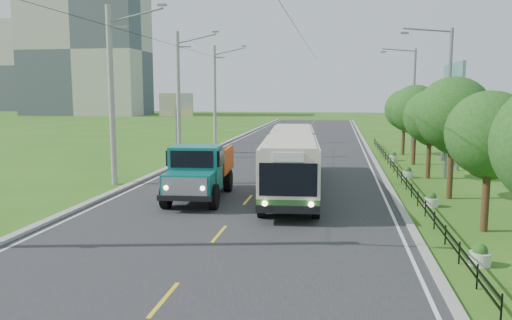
% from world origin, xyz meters
% --- Properties ---
extents(ground, '(240.00, 240.00, 0.00)m').
position_xyz_m(ground, '(0.00, 0.00, 0.00)').
color(ground, '#2E5F16').
rests_on(ground, ground).
extents(road, '(14.00, 120.00, 0.02)m').
position_xyz_m(road, '(0.00, 20.00, 0.01)').
color(road, '#28282B').
rests_on(road, ground).
extents(curb_left, '(0.40, 120.00, 0.15)m').
position_xyz_m(curb_left, '(-7.20, 20.00, 0.07)').
color(curb_left, '#9E9E99').
rests_on(curb_left, ground).
extents(curb_right, '(0.30, 120.00, 0.10)m').
position_xyz_m(curb_right, '(7.15, 20.00, 0.05)').
color(curb_right, '#9E9E99').
rests_on(curb_right, ground).
extents(edge_line_left, '(0.12, 120.00, 0.00)m').
position_xyz_m(edge_line_left, '(-6.65, 20.00, 0.02)').
color(edge_line_left, silver).
rests_on(edge_line_left, road).
extents(edge_line_right, '(0.12, 120.00, 0.00)m').
position_xyz_m(edge_line_right, '(6.65, 20.00, 0.02)').
color(edge_line_right, silver).
rests_on(edge_line_right, road).
extents(centre_dash, '(0.12, 2.20, 0.00)m').
position_xyz_m(centre_dash, '(0.00, 0.00, 0.02)').
color(centre_dash, yellow).
rests_on(centre_dash, road).
extents(railing_right, '(0.04, 40.00, 0.60)m').
position_xyz_m(railing_right, '(8.00, 14.00, 0.30)').
color(railing_right, black).
rests_on(railing_right, ground).
extents(pole_near, '(3.51, 0.32, 10.00)m').
position_xyz_m(pole_near, '(-8.26, 9.00, 5.09)').
color(pole_near, gray).
rests_on(pole_near, ground).
extents(pole_mid, '(3.51, 0.32, 10.00)m').
position_xyz_m(pole_mid, '(-8.26, 21.00, 5.09)').
color(pole_mid, gray).
rests_on(pole_mid, ground).
extents(pole_far, '(3.51, 0.32, 10.00)m').
position_xyz_m(pole_far, '(-8.26, 33.00, 5.09)').
color(pole_far, gray).
rests_on(pole_far, ground).
extents(tree_second, '(3.18, 3.26, 5.30)m').
position_xyz_m(tree_second, '(9.86, 2.14, 3.52)').
color(tree_second, '#382314').
rests_on(tree_second, ground).
extents(tree_third, '(3.60, 3.62, 6.00)m').
position_xyz_m(tree_third, '(9.86, 8.14, 3.99)').
color(tree_third, '#382314').
rests_on(tree_third, ground).
extents(tree_fourth, '(3.24, 3.31, 5.40)m').
position_xyz_m(tree_fourth, '(9.86, 14.14, 3.59)').
color(tree_fourth, '#382314').
rests_on(tree_fourth, ground).
extents(tree_fifth, '(3.48, 3.52, 5.80)m').
position_xyz_m(tree_fifth, '(9.86, 20.14, 3.85)').
color(tree_fifth, '#382314').
rests_on(tree_fifth, ground).
extents(tree_back, '(3.30, 3.36, 5.50)m').
position_xyz_m(tree_back, '(9.86, 26.14, 3.65)').
color(tree_back, '#382314').
rests_on(tree_back, ground).
extents(streetlight_mid, '(3.02, 0.20, 9.07)m').
position_xyz_m(streetlight_mid, '(10.64, 14.00, 4.90)').
color(streetlight_mid, slate).
rests_on(streetlight_mid, ground).
extents(streetlight_far, '(3.02, 0.20, 9.07)m').
position_xyz_m(streetlight_far, '(10.64, 28.00, 4.90)').
color(streetlight_far, slate).
rests_on(streetlight_far, ground).
extents(planter_front, '(0.64, 0.64, 0.67)m').
position_xyz_m(planter_front, '(8.60, -2.00, 0.29)').
color(planter_front, silver).
rests_on(planter_front, ground).
extents(planter_near, '(0.64, 0.64, 0.67)m').
position_xyz_m(planter_near, '(8.60, 6.00, 0.29)').
color(planter_near, silver).
rests_on(planter_near, ground).
extents(planter_mid, '(0.64, 0.64, 0.67)m').
position_xyz_m(planter_mid, '(8.60, 14.00, 0.29)').
color(planter_mid, silver).
rests_on(planter_mid, ground).
extents(planter_far, '(0.64, 0.64, 0.67)m').
position_xyz_m(planter_far, '(8.60, 22.00, 0.29)').
color(planter_far, silver).
rests_on(planter_far, ground).
extents(billboard_left, '(3.00, 0.20, 5.20)m').
position_xyz_m(billboard_left, '(-9.50, 24.00, 3.87)').
color(billboard_left, slate).
rests_on(billboard_left, ground).
extents(billboard_right, '(0.24, 6.00, 7.30)m').
position_xyz_m(billboard_right, '(12.30, 20.00, 5.34)').
color(billboard_right, slate).
rests_on(billboard_right, ground).
extents(apartment_near, '(28.00, 14.00, 30.00)m').
position_xyz_m(apartment_near, '(-55.00, 95.00, 15.00)').
color(apartment_near, '#B7B2A3').
rests_on(apartment_near, ground).
extents(apartment_far, '(24.00, 14.00, 26.00)m').
position_xyz_m(apartment_far, '(-80.00, 120.00, 13.00)').
color(apartment_far, '#B7B2A3').
rests_on(apartment_far, ground).
extents(bus, '(3.64, 15.69, 3.00)m').
position_xyz_m(bus, '(1.83, 9.18, 1.81)').
color(bus, '#2B6327').
rests_on(bus, ground).
extents(dump_truck, '(2.88, 6.60, 2.71)m').
position_xyz_m(dump_truck, '(-2.40, 6.01, 1.54)').
color(dump_truck, '#116A65').
rests_on(dump_truck, ground).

